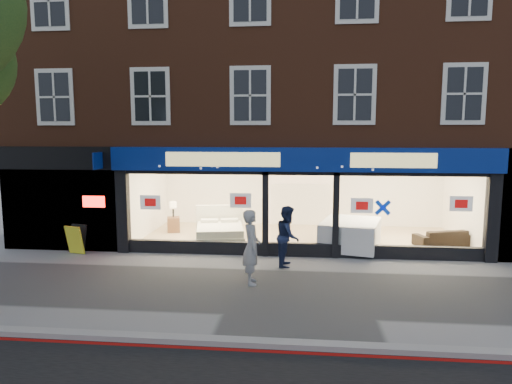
# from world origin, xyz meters

# --- Properties ---
(ground) EXTENTS (120.00, 120.00, 0.00)m
(ground) POSITION_xyz_m (0.00, 0.00, 0.00)
(ground) COLOR gray
(ground) RESTS_ON ground
(kerb_line) EXTENTS (60.00, 0.10, 0.01)m
(kerb_line) POSITION_xyz_m (0.00, -3.10, 0.01)
(kerb_line) COLOR #8C0A07
(kerb_line) RESTS_ON ground
(kerb_stone) EXTENTS (60.00, 0.25, 0.12)m
(kerb_stone) POSITION_xyz_m (0.00, -2.90, 0.06)
(kerb_stone) COLOR gray
(kerb_stone) RESTS_ON ground
(showroom_floor) EXTENTS (11.00, 4.50, 0.10)m
(showroom_floor) POSITION_xyz_m (0.00, 5.25, 0.05)
(showroom_floor) COLOR tan
(showroom_floor) RESTS_ON ground
(building) EXTENTS (19.00, 8.26, 10.30)m
(building) POSITION_xyz_m (-0.02, 6.93, 6.67)
(building) COLOR brown
(building) RESTS_ON ground
(display_bed) EXTENTS (1.94, 2.22, 1.10)m
(display_bed) POSITION_xyz_m (-2.69, 4.33, 0.41)
(display_bed) COLOR silver
(display_bed) RESTS_ON showroom_floor
(bedside_table) EXTENTS (0.56, 0.56, 0.55)m
(bedside_table) POSITION_xyz_m (-4.64, 5.59, 0.38)
(bedside_table) COLOR brown
(bedside_table) RESTS_ON showroom_floor
(mattress_stack) EXTENTS (2.19, 2.51, 0.85)m
(mattress_stack) POSITION_xyz_m (1.60, 4.00, 0.52)
(mattress_stack) COLOR silver
(mattress_stack) RESTS_ON showroom_floor
(sofa) EXTENTS (1.94, 1.21, 0.53)m
(sofa) POSITION_xyz_m (4.60, 4.50, 0.36)
(sofa) COLOR black
(sofa) RESTS_ON showroom_floor
(a_board) EXTENTS (0.67, 0.52, 0.90)m
(a_board) POSITION_xyz_m (-6.90, 2.70, 0.45)
(a_board) COLOR yellow
(a_board) RESTS_ON ground
(pedestrian_grey) EXTENTS (0.56, 0.75, 1.86)m
(pedestrian_grey) POSITION_xyz_m (-1.19, 0.42, 0.93)
(pedestrian_grey) COLOR #9B9CA2
(pedestrian_grey) RESTS_ON ground
(pedestrian_blue) EXTENTS (0.70, 0.87, 1.71)m
(pedestrian_blue) POSITION_xyz_m (-0.34, 2.05, 0.85)
(pedestrian_blue) COLOR #182345
(pedestrian_blue) RESTS_ON ground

